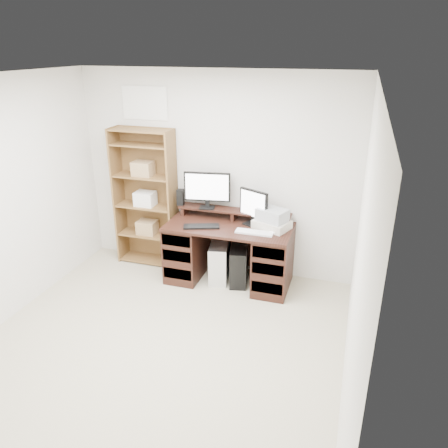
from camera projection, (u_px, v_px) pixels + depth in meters
The scene contains 14 objects.
room at pixel (140, 238), 3.63m from camera, with size 3.54×4.04×2.54m.
desk at pixel (229, 252), 5.33m from camera, with size 1.50×0.70×0.75m.
riser_shelf at pixel (234, 212), 5.34m from camera, with size 1.40×0.22×0.12m.
monitor_wide at pixel (207, 188), 5.31m from camera, with size 0.57×0.17×0.45m.
monitor_small at pixel (253, 206), 5.13m from camera, with size 0.37×0.22×0.43m.
speaker at pixel (180, 197), 5.46m from camera, with size 0.08×0.08×0.20m, color black.
keyboard_black at pixel (201, 226), 5.13m from camera, with size 0.42×0.14×0.02m, color black.
keyboard_white at pixel (254, 232), 4.97m from camera, with size 0.43×0.13×0.02m, color silver.
mouse at pixel (273, 232), 4.95m from camera, with size 0.10×0.07×0.04m, color white.
printer at pixel (272, 224), 5.09m from camera, with size 0.39×0.29×0.10m, color beige.
basket at pixel (272, 215), 5.04m from camera, with size 0.33×0.24×0.14m, color #9EA3A9.
tower_silver at pixel (219, 261), 5.44m from camera, with size 0.22×0.49×0.49m, color silver.
tower_black at pixel (239, 264), 5.37m from camera, with size 0.29×0.50×0.47m.
bookshelf at pixel (146, 197), 5.64m from camera, with size 0.80×0.30×1.80m.
Camera 1 is at (1.66, -2.95, 2.75)m, focal length 35.00 mm.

